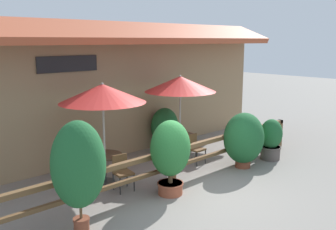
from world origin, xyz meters
name	(u,v)px	position (x,y,z in m)	size (l,w,h in m)	color
ground_plane	(203,197)	(0.00, 0.00, 0.00)	(60.00, 60.00, 0.00)	gray
building_facade	(103,90)	(0.00, 4.10, 2.16)	(14.28, 1.49, 4.23)	#997A56
patio_railing	(172,159)	(0.00, 1.05, 0.70)	(10.40, 0.14, 0.95)	brown
patio_umbrella_near	(103,93)	(-1.15, 2.38, 2.34)	(2.18, 2.18, 2.61)	#B7B2A8
dining_table_near	(105,160)	(-1.15, 2.38, 0.60)	(0.90, 0.90, 0.75)	#4C3826
chair_near_streetside	(122,171)	(-1.12, 1.67, 0.50)	(0.48, 0.48, 0.87)	brown
chair_near_wallside	(92,157)	(-1.09, 3.10, 0.50)	(0.43, 0.43, 0.87)	brown
patio_umbrella_middle	(180,84)	(1.72, 2.51, 2.34)	(2.18, 2.18, 2.61)	#B7B2A8
dining_table_middle	(180,139)	(1.72, 2.51, 0.60)	(0.90, 0.90, 0.75)	#4C3826
chair_middle_streetside	(195,147)	(1.69, 1.84, 0.50)	(0.43, 0.43, 0.87)	brown
chair_middle_wallside	(167,138)	(1.78, 3.19, 0.50)	(0.42, 0.42, 0.87)	brown
potted_plant_broad_leaf	(271,139)	(3.69, 0.50, 0.65)	(0.73, 0.66, 1.27)	#564C47
potted_plant_small_flowering	(170,152)	(-0.44, 0.66, 1.06)	(1.00, 0.90, 1.82)	#9E4C33
potted_plant_entrance_palm	(79,166)	(-2.97, 0.46, 1.36)	(1.04, 0.94, 2.22)	brown
potted_plant_tall_tropical	(244,139)	(2.45, 0.63, 0.86)	(1.24, 1.12, 1.61)	brown
potted_plant_corner_fern	(165,127)	(2.03, 3.55, 0.76)	(0.97, 0.87, 1.42)	#564C47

